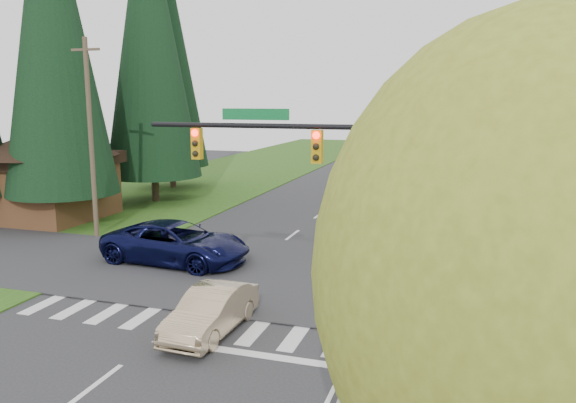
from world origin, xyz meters
The scene contains 31 objects.
ground centered at (0.00, 0.00, 0.00)m, with size 120.00×120.00×0.00m, color #28282B.
grass_east centered at (13.00, 20.00, 0.03)m, with size 14.00×110.00×0.06m, color #244713.
grass_west centered at (-13.00, 20.00, 0.03)m, with size 14.00×110.00×0.06m, color #244713.
cross_street centered at (0.00, 8.00, 0.00)m, with size 120.00×8.00×0.10m, color #28282B.
sidewalk_east centered at (6.90, 22.00, 0.07)m, with size 1.80×80.00×0.13m, color gray.
curb_east centered at (6.05, 22.00, 0.07)m, with size 0.20×80.00×0.13m, color gray.
stone_wall_north centered at (8.60, 30.00, 0.35)m, with size 0.70×40.00×0.70m, color #4C4438.
traffic_signal centered at (4.37, 4.50, 4.98)m, with size 8.70×0.37×6.80m.
brown_building centered at (-15.00, 15.00, 3.14)m, with size 8.40×8.40×5.40m.
utility_pole centered at (-9.50, 12.00, 5.14)m, with size 1.60×0.24×10.00m.
decid_tree_0 centered at (9.20, 14.00, 5.60)m, with size 4.80×4.80×8.37m.
decid_tree_1 centered at (9.30, 21.00, 5.80)m, with size 5.20×5.20×8.80m.
decid_tree_2 centered at (9.10, 28.00, 5.93)m, with size 5.00×5.00×8.82m.
decid_tree_3 centered at (9.20, 35.00, 5.66)m, with size 5.00×5.00×8.55m.
decid_tree_4 centered at (9.30, 42.00, 6.06)m, with size 5.40×5.40×9.18m.
decid_tree_5 centered at (9.10, 49.00, 5.53)m, with size 4.80×4.80×8.30m.
decid_tree_6 centered at (9.20, 56.00, 5.86)m, with size 5.20×5.20×8.86m.
decid_tree_south centered at (9.30, -6.00, 5.27)m, with size 4.60×4.60×7.92m.
conifer_w_a centered at (-13.00, 14.00, 10.79)m, with size 6.12×6.12×19.80m.
conifer_w_b centered at (-16.00, 18.00, 9.79)m, with size 5.44×5.44×17.80m.
conifer_w_c centered at (-12.00, 22.00, 11.29)m, with size 6.46×6.46×20.80m.
conifer_w_e centered at (-14.00, 28.00, 10.29)m, with size 5.78×5.78×18.80m.
conifer_e_b centered at (15.00, 34.00, 10.79)m, with size 6.12×6.12×19.80m.
conifer_e_c centered at (14.00, 48.00, 9.29)m, with size 5.10×5.10×16.80m.
sedan_champagne centered at (1.37, 2.82, 0.68)m, with size 1.44×4.14×1.36m, color tan.
suv_navy centered at (-3.27, 9.11, 0.90)m, with size 2.98×6.45×1.79m, color #0A0D34.
parked_car_a centered at (5.02, 14.43, 0.63)m, with size 1.50×3.72×1.27m, color #BBBAC0.
parked_car_b centered at (4.20, 24.06, 0.79)m, with size 2.22×5.46×1.59m, color slate.
parked_car_c centered at (5.60, 30.49, 0.79)m, with size 1.67×4.80×1.58m, color #A1A0A5.
parked_car_d centered at (4.20, 41.23, 0.72)m, with size 1.71×4.26×1.45m, color silver.
parked_car_e centered at (4.62, 45.96, 0.77)m, with size 2.15×5.30×1.54m, color #A6A6AB.
Camera 1 is at (8.51, -11.83, 6.99)m, focal length 35.00 mm.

